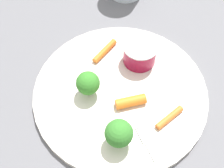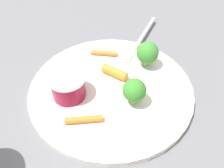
# 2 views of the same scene
# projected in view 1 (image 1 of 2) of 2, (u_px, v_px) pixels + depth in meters

# --- Properties ---
(ground_plane) EXTENTS (2.40, 2.40, 0.00)m
(ground_plane) POSITION_uv_depth(u_px,v_px,m) (120.00, 95.00, 0.56)
(ground_plane) COLOR #5E5E63
(plate) EXTENTS (0.30, 0.30, 0.01)m
(plate) POSITION_uv_depth(u_px,v_px,m) (120.00, 93.00, 0.55)
(plate) COLOR silver
(plate) RESTS_ON ground_plane
(sauce_cup) EXTENTS (0.06, 0.06, 0.04)m
(sauce_cup) POSITION_uv_depth(u_px,v_px,m) (140.00, 53.00, 0.57)
(sauce_cup) COLOR maroon
(sauce_cup) RESTS_ON plate
(broccoli_floret_0) EXTENTS (0.04, 0.04, 0.05)m
(broccoli_floret_0) POSITION_uv_depth(u_px,v_px,m) (88.00, 83.00, 0.52)
(broccoli_floret_0) COLOR #8EB574
(broccoli_floret_0) RESTS_ON plate
(broccoli_floret_1) EXTENTS (0.04, 0.04, 0.05)m
(broccoli_floret_1) POSITION_uv_depth(u_px,v_px,m) (119.00, 133.00, 0.47)
(broccoli_floret_1) COLOR #7DAB5E
(broccoli_floret_1) RESTS_ON plate
(carrot_stick_0) EXTENTS (0.05, 0.05, 0.02)m
(carrot_stick_0) POSITION_uv_depth(u_px,v_px,m) (131.00, 101.00, 0.53)
(carrot_stick_0) COLOR orange
(carrot_stick_0) RESTS_ON plate
(carrot_stick_1) EXTENTS (0.06, 0.03, 0.01)m
(carrot_stick_1) POSITION_uv_depth(u_px,v_px,m) (168.00, 119.00, 0.51)
(carrot_stick_1) COLOR orange
(carrot_stick_1) RESTS_ON plate
(carrot_stick_2) EXTENTS (0.06, 0.01, 0.01)m
(carrot_stick_2) POSITION_uv_depth(u_px,v_px,m) (105.00, 51.00, 0.59)
(carrot_stick_2) COLOR orange
(carrot_stick_2) RESTS_ON plate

